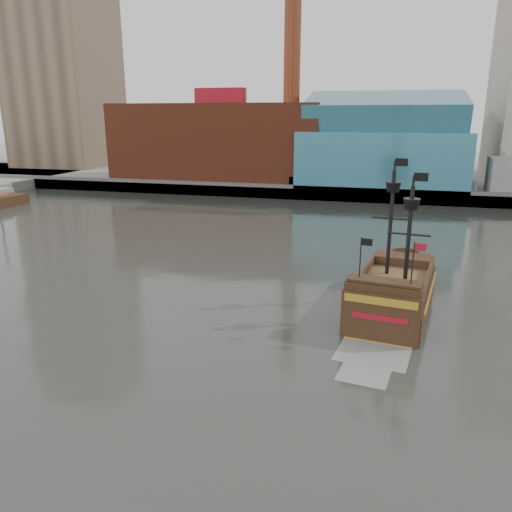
% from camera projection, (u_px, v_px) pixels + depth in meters
% --- Properties ---
extents(ground, '(400.00, 400.00, 0.00)m').
position_uv_depth(ground, '(185.00, 357.00, 32.04)').
color(ground, '#262823').
rests_on(ground, ground).
extents(promenade_far, '(220.00, 60.00, 2.00)m').
position_uv_depth(promenade_far, '(338.00, 176.00, 117.19)').
color(promenade_far, slate).
rests_on(promenade_far, ground).
extents(seawall, '(220.00, 1.00, 2.60)m').
position_uv_depth(seawall, '(321.00, 193.00, 89.71)').
color(seawall, '#4C4C49').
rests_on(seawall, ground).
extents(skyline, '(149.00, 45.00, 62.00)m').
position_uv_depth(skyline, '(365.00, 66.00, 102.52)').
color(skyline, brown).
rests_on(skyline, promenade_far).
extents(pirate_ship, '(7.28, 17.36, 12.60)m').
position_uv_depth(pirate_ship, '(393.00, 297.00, 39.35)').
color(pirate_ship, black).
rests_on(pirate_ship, ground).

